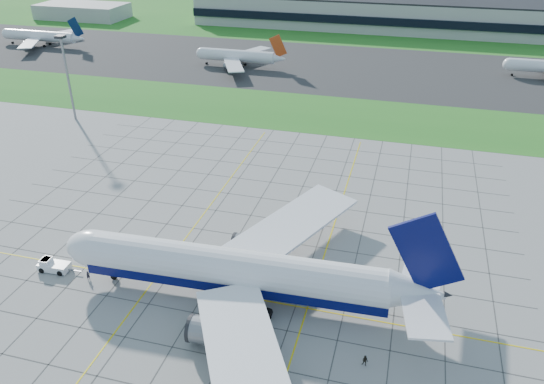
# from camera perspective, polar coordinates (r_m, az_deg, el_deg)

# --- Properties ---
(ground) EXTENTS (1400.00, 1400.00, 0.00)m
(ground) POSITION_cam_1_polar(r_m,az_deg,el_deg) (95.98, -6.65, -9.70)
(ground) COLOR gray
(ground) RESTS_ON ground
(grass_median) EXTENTS (700.00, 35.00, 0.04)m
(grass_median) POSITION_cam_1_polar(r_m,az_deg,el_deg) (172.47, 4.32, 8.52)
(grass_median) COLOR #216C1E
(grass_median) RESTS_ON ground
(asphalt_taxiway) EXTENTS (700.00, 75.00, 0.04)m
(asphalt_taxiway) POSITION_cam_1_polar(r_m,az_deg,el_deg) (224.21, 7.20, 13.16)
(asphalt_taxiway) COLOR #383838
(asphalt_taxiway) RESTS_ON ground
(grass_far) EXTENTS (700.00, 145.00, 0.04)m
(grass_far) POSITION_cam_1_polar(r_m,az_deg,el_deg) (330.86, 10.33, 17.96)
(grass_far) COLOR #216C1E
(grass_far) RESTS_ON ground
(apron_markings) EXTENTS (120.00, 130.00, 0.03)m
(apron_markings) POSITION_cam_1_polar(r_m,az_deg,el_deg) (104.11, -4.21, -6.10)
(apron_markings) COLOR #474744
(apron_markings) RESTS_ON ground
(terminal) EXTENTS (260.00, 43.00, 15.80)m
(terminal) POSITION_cam_1_polar(r_m,az_deg,el_deg) (303.51, 17.80, 17.69)
(terminal) COLOR #B7B7B2
(terminal) RESTS_ON ground
(service_block) EXTENTS (50.00, 25.00, 8.00)m
(service_block) POSITION_cam_1_polar(r_m,az_deg,el_deg) (342.29, -19.69, 17.86)
(service_block) COLOR #B7B7B2
(service_block) RESTS_ON ground
(light_mast) EXTENTS (2.50, 2.50, 25.60)m
(light_mast) POSITION_cam_1_polar(r_m,az_deg,el_deg) (172.92, -21.27, 12.37)
(light_mast) COLOR gray
(light_mast) RESTS_ON ground
(airliner) EXTENTS (66.54, 67.35, 20.94)m
(airliner) POSITION_cam_1_polar(r_m,az_deg,el_deg) (88.86, -3.77, -8.46)
(airliner) COLOR white
(airliner) RESTS_ON ground
(pushback_tug) EXTENTS (8.26, 3.09, 2.28)m
(pushback_tug) POSITION_cam_1_polar(r_m,az_deg,el_deg) (105.70, -22.52, -7.30)
(pushback_tug) COLOR white
(pushback_tug) RESTS_ON ground
(crew_near) EXTENTS (0.71, 0.76, 1.74)m
(crew_near) POSITION_cam_1_polar(r_m,az_deg,el_deg) (101.09, -19.17, -8.48)
(crew_near) COLOR black
(crew_near) RESTS_ON ground
(crew_far) EXTENTS (1.03, 0.89, 1.84)m
(crew_far) POSITION_cam_1_polar(r_m,az_deg,el_deg) (81.76, 9.98, -17.45)
(crew_far) COLOR black
(crew_far) RESTS_ON ground
(distant_jet_0) EXTENTS (41.78, 42.66, 14.08)m
(distant_jet_0) POSITION_cam_1_polar(r_m,az_deg,el_deg) (279.48, -23.61, 15.12)
(distant_jet_0) COLOR white
(distant_jet_0) RESTS_ON ground
(distant_jet_1) EXTENTS (36.21, 42.66, 14.08)m
(distant_jet_1) POSITION_cam_1_polar(r_m,az_deg,el_deg) (222.71, -3.61, 14.41)
(distant_jet_1) COLOR white
(distant_jet_1) RESTS_ON ground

